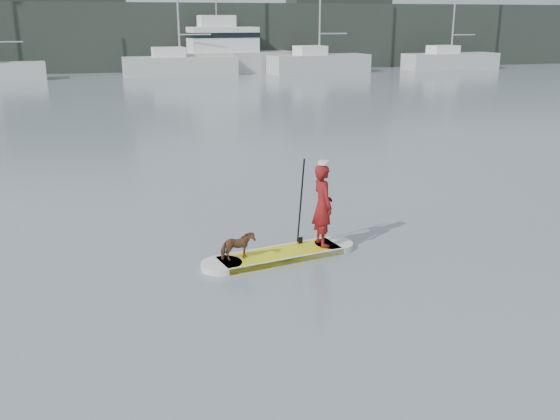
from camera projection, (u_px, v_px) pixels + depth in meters
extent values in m
plane|color=slate|center=(434.00, 305.00, 10.42)|extent=(140.00, 140.00, 0.00)
cube|color=yellow|center=(280.00, 255.00, 12.45)|extent=(2.61, 1.28, 0.12)
cylinder|color=silver|center=(222.00, 265.00, 11.92)|extent=(0.80, 0.80, 0.12)
cylinder|color=silver|center=(334.00, 245.00, 12.98)|extent=(0.80, 0.80, 0.12)
cube|color=silver|center=(272.00, 249.00, 12.76)|extent=(2.46, 0.55, 0.12)
cube|color=silver|center=(288.00, 261.00, 12.13)|extent=(2.46, 0.55, 0.12)
imported|color=maroon|center=(323.00, 205.00, 12.59)|extent=(0.45, 0.65, 1.69)
cylinder|color=silver|center=(324.00, 163.00, 12.33)|extent=(0.22, 0.22, 0.07)
imported|color=#57331D|center=(238.00, 246.00, 11.96)|extent=(0.69, 0.40, 0.55)
cylinder|color=black|center=(301.00, 203.00, 12.65)|extent=(0.09, 0.30, 1.89)
cube|color=black|center=(300.00, 244.00, 12.91)|extent=(0.10, 0.04, 0.32)
cylinder|color=#B7B7BC|center=(7.00, 42.00, 48.01)|extent=(2.32, 0.32, 0.10)
cube|color=beige|center=(180.00, 66.00, 52.49)|extent=(9.50, 3.35, 1.56)
cube|color=white|center=(169.00, 52.00, 51.87)|extent=(2.72, 2.15, 0.78)
cylinder|color=#B7B7BC|center=(195.00, 34.00, 52.13)|extent=(2.68, 0.24, 0.11)
cube|color=beige|center=(319.00, 64.00, 55.22)|extent=(9.26, 4.10, 1.56)
cube|color=white|center=(310.00, 50.00, 54.55)|extent=(2.76, 2.36, 0.78)
cylinder|color=#B7B7BC|center=(333.00, 34.00, 54.97)|extent=(2.67, 0.48, 0.11)
cube|color=beige|center=(450.00, 61.00, 59.45)|extent=(9.43, 3.45, 1.47)
cube|color=white|center=(443.00, 49.00, 58.83)|extent=(2.73, 2.11, 0.73)
cylinder|color=#B7B7BC|center=(464.00, 35.00, 59.15)|extent=(2.52, 0.30, 0.10)
cube|color=beige|center=(235.00, 62.00, 55.90)|extent=(11.14, 4.79, 1.77)
cube|color=white|center=(223.00, 40.00, 54.92)|extent=(6.24, 3.46, 2.16)
cube|color=white|center=(216.00, 21.00, 54.26)|extent=(3.24, 2.23, 0.98)
cube|color=black|center=(223.00, 35.00, 54.81)|extent=(6.36, 3.54, 0.44)
cylinder|color=#B7B7BC|center=(216.00, 6.00, 53.89)|extent=(0.10, 0.10, 1.57)
cube|color=#212923|center=(161.00, 37.00, 58.47)|extent=(90.00, 6.00, 6.00)
cube|color=#212923|center=(47.00, 20.00, 56.47)|extent=(14.00, 4.00, 9.00)
cube|color=#212923|center=(338.00, 25.00, 63.57)|extent=(10.00, 4.00, 8.00)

